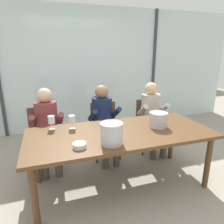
{
  "coord_description": "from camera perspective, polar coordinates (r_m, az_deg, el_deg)",
  "views": [
    {
      "loc": [
        -0.82,
        -2.15,
        1.69
      ],
      "look_at": [
        0.0,
        0.35,
        0.9
      ],
      "focal_mm": 32.45,
      "sensor_mm": 36.0,
      "label": 1
    }
  ],
  "objects": [
    {
      "name": "ice_bucket_secondary",
      "position": [
        2.12,
        -0.1,
        -5.98
      ],
      "size": [
        0.24,
        0.24,
        0.24
      ],
      "color": "#B7B7BC",
      "rests_on": "dining_table"
    },
    {
      "name": "hillside_vineyard",
      "position": [
        8.84,
        -13.08,
        11.18
      ],
      "size": [
        13.45,
        2.4,
        1.8
      ],
      "primitive_type": "cube",
      "color": "#568942",
      "rests_on": "ground"
    },
    {
      "name": "window_glass_panel",
      "position": [
        4.51,
        -7.82,
        11.6
      ],
      "size": [
        7.45,
        0.03,
        2.6
      ],
      "primitive_type": "cube",
      "color": "silver",
      "rests_on": "ground"
    },
    {
      "name": "chair_left_of_center",
      "position": [
        3.38,
        -2.17,
        -3.75
      ],
      "size": [
        0.47,
        0.47,
        0.88
      ],
      "rotation": [
        0.0,
        0.0,
        -0.06
      ],
      "color": "brown",
      "rests_on": "ground"
    },
    {
      "name": "wine_glass_near_bucket",
      "position": [
        2.59,
        -11.26,
        -2.15
      ],
      "size": [
        0.08,
        0.08,
        0.17
      ],
      "color": "silver",
      "rests_on": "dining_table"
    },
    {
      "name": "dining_table",
      "position": [
        2.51,
        2.52,
        -7.03
      ],
      "size": [
        2.25,
        0.98,
        0.75
      ],
      "color": "brown",
      "rests_on": "ground"
    },
    {
      "name": "person_beige_jumper",
      "position": [
        3.51,
        11.16,
        -0.31
      ],
      "size": [
        0.48,
        0.63,
        1.19
      ],
      "rotation": [
        0.0,
        0.0,
        -0.08
      ],
      "color": "#B7AD9E",
      "rests_on": "ground"
    },
    {
      "name": "chair_near_curtain",
      "position": [
        3.29,
        -18.63,
        -5.24
      ],
      "size": [
        0.48,
        0.48,
        0.88
      ],
      "rotation": [
        0.0,
        0.0,
        0.09
      ],
      "color": "brown",
      "rests_on": "ground"
    },
    {
      "name": "person_maroon_top",
      "position": [
        3.08,
        -17.77,
        -3.21
      ],
      "size": [
        0.47,
        0.62,
        1.19
      ],
      "rotation": [
        0.0,
        0.0,
        0.02
      ],
      "color": "brown",
      "rests_on": "ground"
    },
    {
      "name": "chair_center",
      "position": [
        3.66,
        10.35,
        -2.38
      ],
      "size": [
        0.5,
        0.5,
        0.88
      ],
      "rotation": [
        0.0,
        0.0,
        -0.15
      ],
      "color": "brown",
      "rests_on": "ground"
    },
    {
      "name": "wine_glass_by_left_taster",
      "position": [
        2.63,
        -16.72,
        -2.26
      ],
      "size": [
        0.08,
        0.08,
        0.17
      ],
      "color": "silver",
      "rests_on": "dining_table"
    },
    {
      "name": "ground",
      "position": [
        3.67,
        -3.24,
        -10.76
      ],
      "size": [
        14.0,
        14.0,
        0.0
      ],
      "primitive_type": "plane",
      "color": "#9E9384"
    },
    {
      "name": "person_navy_polo",
      "position": [
        3.19,
        -2.39,
        -1.73
      ],
      "size": [
        0.48,
        0.62,
        1.19
      ],
      "rotation": [
        0.0,
        0.0,
        0.05
      ],
      "color": "#192347",
      "rests_on": "ground"
    },
    {
      "name": "window_mullion_right",
      "position": [
        5.07,
        11.58,
        11.98
      ],
      "size": [
        0.06,
        0.06,
        2.6
      ],
      "primitive_type": "cube",
      "color": "#38383D",
      "rests_on": "ground"
    },
    {
      "name": "tasting_bowl",
      "position": [
        2.11,
        -9.15,
        -9.27
      ],
      "size": [
        0.14,
        0.14,
        0.05
      ],
      "primitive_type": "cylinder",
      "color": "silver",
      "rests_on": "dining_table"
    },
    {
      "name": "ice_bucket_primary",
      "position": [
        2.67,
        12.89,
        -2.04
      ],
      "size": [
        0.24,
        0.24,
        0.19
      ],
      "color": "#B7B7BC",
      "rests_on": "dining_table"
    }
  ]
}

